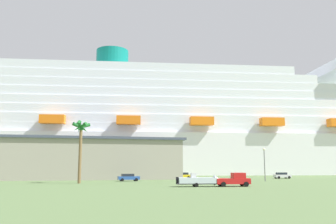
% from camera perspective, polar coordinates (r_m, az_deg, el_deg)
% --- Properties ---
extents(ground_plane, '(600.00, 600.00, 0.00)m').
position_cam_1_polar(ground_plane, '(101.35, 0.68, -10.61)').
color(ground_plane, '#567042').
extents(cruise_ship, '(255.31, 47.25, 59.47)m').
position_cam_1_polar(cruise_ship, '(137.50, 4.13, -3.39)').
color(cruise_ship, white).
rests_on(cruise_ship, ground_plane).
extents(terminal_building, '(46.13, 30.19, 10.18)m').
position_cam_1_polar(terminal_building, '(96.67, -12.05, -7.49)').
color(terminal_building, gray).
rests_on(terminal_building, ground_plane).
extents(pickup_truck, '(5.65, 2.39, 2.20)m').
position_cam_1_polar(pickup_truck, '(58.92, 10.68, -10.82)').
color(pickup_truck, red).
rests_on(pickup_truck, ground_plane).
extents(small_boat_on_trailer, '(8.43, 2.08, 2.15)m').
position_cam_1_polar(small_boat_on_trailer, '(57.52, 5.40, -11.07)').
color(small_boat_on_trailer, '#595960').
rests_on(small_boat_on_trailer, ground_plane).
extents(palm_tree, '(3.61, 3.27, 11.97)m').
position_cam_1_polar(palm_tree, '(69.93, -14.01, -3.57)').
color(palm_tree, brown).
rests_on(palm_tree, ground_plane).
extents(street_lamp, '(0.56, 0.56, 7.14)m').
position_cam_1_polar(street_lamp, '(79.23, 15.43, -7.42)').
color(street_lamp, slate).
rests_on(street_lamp, ground_plane).
extents(parked_car_silver_sedan, '(4.33, 2.10, 1.58)m').
position_cam_1_polar(parked_car_silver_sedan, '(96.83, 18.09, -9.79)').
color(parked_car_silver_sedan, silver).
rests_on(parked_car_silver_sedan, ground_plane).
extents(parked_car_blue_suv, '(4.88, 2.57, 1.58)m').
position_cam_1_polar(parked_car_blue_suv, '(77.93, -6.47, -10.52)').
color(parked_car_blue_suv, '#264C99').
rests_on(parked_car_blue_suv, ground_plane).
extents(parked_car_yellow_taxi, '(4.72, 2.19, 1.58)m').
position_cam_1_polar(parked_car_yellow_taxi, '(91.53, 2.36, -10.29)').
color(parked_car_yellow_taxi, yellow).
rests_on(parked_car_yellow_taxi, ground_plane).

